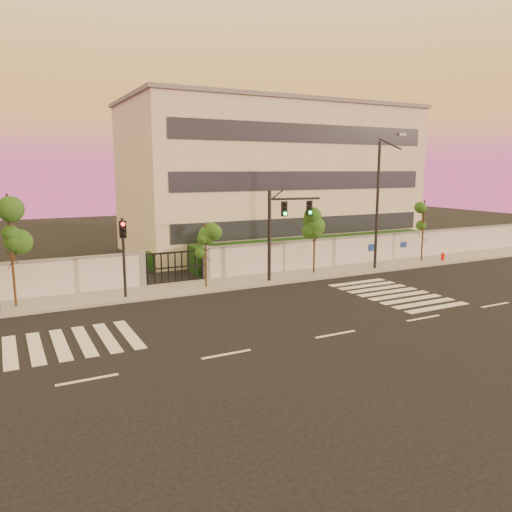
{
  "coord_description": "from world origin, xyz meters",
  "views": [
    {
      "loc": [
        -12.17,
        -16.25,
        6.81
      ],
      "look_at": [
        -0.65,
        6.0,
        2.47
      ],
      "focal_mm": 35.0,
      "sensor_mm": 36.0,
      "label": 1
    }
  ],
  "objects": [
    {
      "name": "streetlight_east",
      "position": [
        10.57,
        9.7,
        4.9
      ],
      "size": [
        0.54,
        2.18,
        9.07
      ],
      "color": "black",
      "rests_on": "ground"
    },
    {
      "name": "street_tree_d",
      "position": [
        -1.8,
        10.04,
        2.8
      ],
      "size": [
        1.33,
        1.06,
        3.8
      ],
      "color": "#382314",
      "rests_on": "ground"
    },
    {
      "name": "traffic_signal_main",
      "position": [
        2.92,
        9.77,
        3.55
      ],
      "size": [
        3.54,
        0.6,
        5.61
      ],
      "rotation": [
        0.0,
        0.0,
        -0.13
      ],
      "color": "black",
      "rests_on": "ground"
    },
    {
      "name": "institutional_building",
      "position": [
        9.0,
        21.99,
        6.16
      ],
      "size": [
        24.4,
        12.4,
        12.25
      ],
      "color": "beige",
      "rests_on": "ground"
    },
    {
      "name": "fire_hydrant",
      "position": [
        16.93,
        9.74,
        0.38
      ],
      "size": [
        0.3,
        0.28,
        0.76
      ],
      "rotation": [
        0.0,
        0.0,
        -0.36
      ],
      "color": "red",
      "rests_on": "ground"
    },
    {
      "name": "street_tree_f",
      "position": [
        15.49,
        10.45,
        3.41
      ],
      "size": [
        1.45,
        1.15,
        4.63
      ],
      "color": "#382314",
      "rests_on": "ground"
    },
    {
      "name": "perimeter_wall",
      "position": [
        0.1,
        12.0,
        1.07
      ],
      "size": [
        60.0,
        0.36,
        2.2
      ],
      "color": "#B9BCC1",
      "rests_on": "ground"
    },
    {
      "name": "hedge_row",
      "position": [
        1.17,
        14.74,
        0.82
      ],
      "size": [
        41.0,
        4.25,
        1.8
      ],
      "color": "black",
      "rests_on": "ground"
    },
    {
      "name": "traffic_signal_secondary",
      "position": [
        -6.51,
        9.75,
        2.76
      ],
      "size": [
        0.34,
        0.33,
        4.35
      ],
      "rotation": [
        0.0,
        0.0,
        0.35
      ],
      "color": "black",
      "rests_on": "ground"
    },
    {
      "name": "ground",
      "position": [
        0.0,
        0.0,
        0.0
      ],
      "size": [
        120.0,
        120.0,
        0.0
      ],
      "primitive_type": "plane",
      "color": "black",
      "rests_on": "ground"
    },
    {
      "name": "street_tree_c",
      "position": [
        -11.72,
        10.55,
        4.18
      ],
      "size": [
        1.59,
        1.27,
        5.69
      ],
      "color": "#382314",
      "rests_on": "ground"
    },
    {
      "name": "sidewalk",
      "position": [
        0.0,
        10.5,
        0.07
      ],
      "size": [
        60.0,
        3.0,
        0.15
      ],
      "primitive_type": "cube",
      "color": "gray",
      "rests_on": "ground"
    },
    {
      "name": "road_markings",
      "position": [
        -1.58,
        3.76,
        0.01
      ],
      "size": [
        57.0,
        7.62,
        0.02
      ],
      "color": "silver",
      "rests_on": "ground"
    },
    {
      "name": "street_tree_e",
      "position": [
        5.95,
        10.47,
        3.24
      ],
      "size": [
        1.58,
        1.26,
        4.39
      ],
      "color": "#382314",
      "rests_on": "ground"
    }
  ]
}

